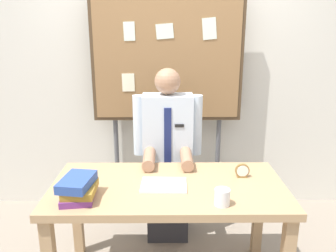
% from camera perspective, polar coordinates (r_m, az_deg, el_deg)
% --- Properties ---
extents(back_wall, '(6.40, 0.08, 2.70)m').
position_cam_1_polar(back_wall, '(3.31, -0.15, 9.13)').
color(back_wall, silver).
rests_on(back_wall, ground_plane).
extents(desk, '(1.53, 0.76, 0.76)m').
position_cam_1_polar(desk, '(2.34, 0.04, -11.83)').
color(desk, tan).
rests_on(desk, ground_plane).
extents(person, '(0.55, 0.56, 1.45)m').
position_cam_1_polar(person, '(2.86, -0.06, -6.03)').
color(person, '#2D2D33').
rests_on(person, ground_plane).
extents(bulletin_board, '(1.35, 0.09, 2.06)m').
position_cam_1_polar(bulletin_board, '(3.09, -0.13, 10.81)').
color(bulletin_board, '#4C3823').
rests_on(bulletin_board, ground_plane).
extents(book_stack, '(0.22, 0.28, 0.14)m').
position_cam_1_polar(book_stack, '(2.16, -14.68, -9.96)').
color(book_stack, '#72337F').
rests_on(book_stack, desk).
extents(open_notebook, '(0.30, 0.23, 0.01)m').
position_cam_1_polar(open_notebook, '(2.27, -0.70, -9.77)').
color(open_notebook, silver).
rests_on(open_notebook, desk).
extents(desk_clock, '(0.10, 0.04, 0.10)m').
position_cam_1_polar(desk_clock, '(2.44, 12.21, -7.34)').
color(desk_clock, olive).
rests_on(desk_clock, desk).
extents(coffee_mug, '(0.09, 0.09, 0.10)m').
position_cam_1_polar(coffee_mug, '(2.06, 8.97, -11.58)').
color(coffee_mug, white).
rests_on(coffee_mug, desk).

